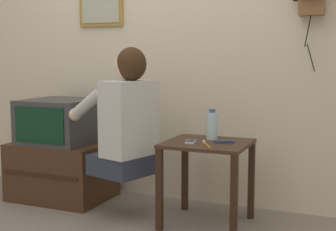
{
  "coord_description": "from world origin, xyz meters",
  "views": [
    {
      "loc": [
        1.48,
        -2.14,
        1.09
      ],
      "look_at": [
        0.27,
        0.7,
        0.73
      ],
      "focal_mm": 50.0,
      "sensor_mm": 36.0,
      "label": 1
    }
  ],
  "objects_px": {
    "water_bottle": "(212,125)",
    "toothbrush": "(206,144)",
    "television": "(60,121)",
    "framed_picture": "(101,2)",
    "cell_phone_spare": "(224,141)",
    "person": "(126,117)",
    "cell_phone_held": "(191,142)"
  },
  "relations": [
    {
      "from": "cell_phone_spare",
      "to": "water_bottle",
      "type": "distance_m",
      "value": 0.17
    },
    {
      "from": "cell_phone_spare",
      "to": "water_bottle",
      "type": "xyz_separation_m",
      "value": [
        -0.11,
        0.09,
        0.09
      ]
    },
    {
      "from": "television",
      "to": "cell_phone_spare",
      "type": "bearing_deg",
      "value": -3.67
    },
    {
      "from": "framed_picture",
      "to": "cell_phone_held",
      "type": "relative_size",
      "value": 2.96
    },
    {
      "from": "water_bottle",
      "to": "person",
      "type": "bearing_deg",
      "value": -158.83
    },
    {
      "from": "cell_phone_spare",
      "to": "television",
      "type": "bearing_deg",
      "value": -124.14
    },
    {
      "from": "person",
      "to": "water_bottle",
      "type": "height_order",
      "value": "person"
    },
    {
      "from": "person",
      "to": "water_bottle",
      "type": "relative_size",
      "value": 4.26
    },
    {
      "from": "television",
      "to": "cell_phone_held",
      "type": "height_order",
      "value": "television"
    },
    {
      "from": "television",
      "to": "toothbrush",
      "type": "bearing_deg",
      "value": -10.62
    },
    {
      "from": "television",
      "to": "framed_picture",
      "type": "bearing_deg",
      "value": 61.9
    },
    {
      "from": "water_bottle",
      "to": "toothbrush",
      "type": "distance_m",
      "value": 0.26
    },
    {
      "from": "television",
      "to": "toothbrush",
      "type": "height_order",
      "value": "television"
    },
    {
      "from": "television",
      "to": "water_bottle",
      "type": "height_order",
      "value": "television"
    },
    {
      "from": "person",
      "to": "framed_picture",
      "type": "relative_size",
      "value": 2.2
    },
    {
      "from": "cell_phone_held",
      "to": "person",
      "type": "bearing_deg",
      "value": 171.35
    },
    {
      "from": "cell_phone_spare",
      "to": "toothbrush",
      "type": "bearing_deg",
      "value": -56.47
    },
    {
      "from": "person",
      "to": "water_bottle",
      "type": "bearing_deg",
      "value": -52.21
    },
    {
      "from": "television",
      "to": "water_bottle",
      "type": "xyz_separation_m",
      "value": [
        1.24,
        0.0,
        0.04
      ]
    },
    {
      "from": "cell_phone_spare",
      "to": "water_bottle",
      "type": "bearing_deg",
      "value": -158.34
    },
    {
      "from": "framed_picture",
      "to": "water_bottle",
      "type": "bearing_deg",
      "value": -17.61
    },
    {
      "from": "toothbrush",
      "to": "television",
      "type": "bearing_deg",
      "value": 137.81
    },
    {
      "from": "cell_phone_held",
      "to": "television",
      "type": "bearing_deg",
      "value": 158.45
    },
    {
      "from": "television",
      "to": "water_bottle",
      "type": "bearing_deg",
      "value": 0.08
    },
    {
      "from": "television",
      "to": "water_bottle",
      "type": "distance_m",
      "value": 1.24
    },
    {
      "from": "water_bottle",
      "to": "toothbrush",
      "type": "bearing_deg",
      "value": -80.75
    },
    {
      "from": "framed_picture",
      "to": "cell_phone_held",
      "type": "height_order",
      "value": "framed_picture"
    },
    {
      "from": "cell_phone_spare",
      "to": "toothbrush",
      "type": "xyz_separation_m",
      "value": [
        -0.07,
        -0.15,
        0.0
      ]
    },
    {
      "from": "water_bottle",
      "to": "framed_picture",
      "type": "bearing_deg",
      "value": 162.39
    },
    {
      "from": "person",
      "to": "television",
      "type": "bearing_deg",
      "value": 89.87
    },
    {
      "from": "person",
      "to": "cell_phone_spare",
      "type": "bearing_deg",
      "value": -62.86
    },
    {
      "from": "framed_picture",
      "to": "cell_phone_spare",
      "type": "height_order",
      "value": "framed_picture"
    }
  ]
}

